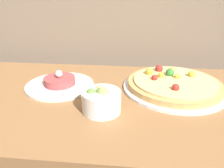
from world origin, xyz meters
TOP-DOWN VIEW (x-y plane):
  - dining_table at (0.00, 0.32)m, footprint 1.14×0.64m
  - pizza_plate at (0.30, 0.40)m, footprint 0.37×0.37m
  - tartare_plate at (-0.12, 0.38)m, footprint 0.25×0.25m
  - small_bowl at (0.06, 0.22)m, footprint 0.12×0.12m

SIDE VIEW (x-z plane):
  - dining_table at x=0.00m, z-range 0.25..1.01m
  - tartare_plate at x=-0.12m, z-range 0.73..0.80m
  - pizza_plate at x=0.30m, z-range 0.74..0.80m
  - small_bowl at x=0.06m, z-range 0.75..0.83m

